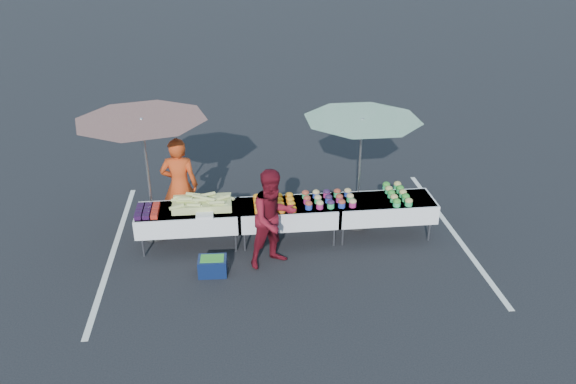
{
  "coord_description": "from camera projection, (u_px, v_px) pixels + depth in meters",
  "views": [
    {
      "loc": [
        -0.98,
        -9.04,
        5.43
      ],
      "look_at": [
        0.0,
        0.0,
        1.0
      ],
      "focal_mm": 35.0,
      "sensor_mm": 36.0,
      "label": 1
    }
  ],
  "objects": [
    {
      "name": "ground",
      "position": [
        288.0,
        240.0,
        10.55
      ],
      "size": [
        80.0,
        80.0,
        0.0
      ],
      "primitive_type": "plane",
      "color": "black"
    },
    {
      "name": "stripe_left",
      "position": [
        114.0,
        249.0,
        10.24
      ],
      "size": [
        0.1,
        5.0,
        0.0
      ],
      "primitive_type": "cube",
      "color": "silver",
      "rests_on": "ground"
    },
    {
      "name": "table_right",
      "position": [
        384.0,
        207.0,
        10.47
      ],
      "size": [
        1.86,
        0.81,
        0.75
      ],
      "color": "white",
      "rests_on": "ground"
    },
    {
      "name": "umbrella_left",
      "position": [
        143.0,
        130.0,
        9.73
      ],
      "size": [
        2.61,
        2.61,
        2.36
      ],
      "rotation": [
        0.0,
        0.0,
        -0.14
      ],
      "color": "black",
      "rests_on": "ground"
    },
    {
      "name": "plastic_bags",
      "position": [
        205.0,
        215.0,
        9.8
      ],
      "size": [
        0.3,
        0.25,
        0.05
      ],
      "primitive_type": "cube",
      "color": "white",
      "rests_on": "table_left"
    },
    {
      "name": "berry_punnets",
      "position": [
        147.0,
        211.0,
        9.91
      ],
      "size": [
        0.4,
        0.54,
        0.08
      ],
      "color": "black",
      "rests_on": "table_left"
    },
    {
      "name": "vendor",
      "position": [
        180.0,
        186.0,
        10.48
      ],
      "size": [
        0.73,
        0.51,
        1.89
      ],
      "primitive_type": "imported",
      "rotation": [
        0.0,
        0.0,
        3.05
      ],
      "color": "#C23E16",
      "rests_on": "ground"
    },
    {
      "name": "potato_cups",
      "position": [
        329.0,
        198.0,
        10.26
      ],
      "size": [
        0.94,
        0.58,
        0.16
      ],
      "color": "#21389D",
      "rests_on": "table_right"
    },
    {
      "name": "table_left",
      "position": [
        189.0,
        217.0,
        10.12
      ],
      "size": [
        1.86,
        0.81,
        0.75
      ],
      "color": "white",
      "rests_on": "ground"
    },
    {
      "name": "bean_baskets",
      "position": [
        397.0,
        193.0,
        10.46
      ],
      "size": [
        0.36,
        0.86,
        0.15
      ],
      "color": "green",
      "rests_on": "table_right"
    },
    {
      "name": "table_center",
      "position": [
        288.0,
        212.0,
        10.3
      ],
      "size": [
        1.86,
        0.81,
        0.75
      ],
      "color": "white",
      "rests_on": "ground"
    },
    {
      "name": "carrot_bowls",
      "position": [
        274.0,
        203.0,
        10.17
      ],
      "size": [
        0.75,
        0.69,
        0.11
      ],
      "color": "#CE6716",
      "rests_on": "table_center"
    },
    {
      "name": "stripe_right",
      "position": [
        452.0,
        230.0,
        10.86
      ],
      "size": [
        0.1,
        5.0,
        0.0
      ],
      "primitive_type": "cube",
      "color": "silver",
      "rests_on": "ground"
    },
    {
      "name": "corn_pile",
      "position": [
        202.0,
        203.0,
        10.07
      ],
      "size": [
        1.16,
        0.57,
        0.26
      ],
      "color": "tan",
      "rests_on": "table_left"
    },
    {
      "name": "storage_bin",
      "position": [
        213.0,
        266.0,
        9.47
      ],
      "size": [
        0.49,
        0.37,
        0.31
      ],
      "rotation": [
        0.0,
        0.0,
        -0.04
      ],
      "color": "#0C193E",
      "rests_on": "ground"
    },
    {
      "name": "umbrella_right",
      "position": [
        362.0,
        129.0,
        10.17
      ],
      "size": [
        2.82,
        2.82,
        2.22
      ],
      "rotation": [
        0.0,
        0.0,
        -0.38
      ],
      "color": "black",
      "rests_on": "ground"
    },
    {
      "name": "customer",
      "position": [
        273.0,
        218.0,
        9.46
      ],
      "size": [
        1.06,
        0.97,
        1.77
      ],
      "primitive_type": "imported",
      "rotation": [
        0.0,
        0.0,
        0.43
      ],
      "color": "maroon",
      "rests_on": "ground"
    }
  ]
}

